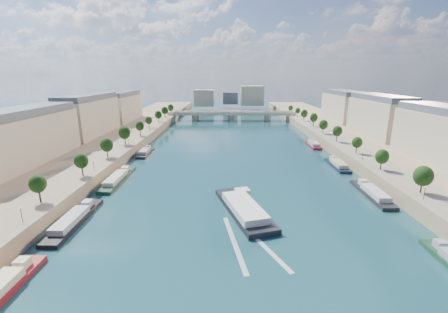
{
  "coord_description": "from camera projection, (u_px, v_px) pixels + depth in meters",
  "views": [
    {
      "loc": [
        -3.35,
        -34.55,
        39.5
      ],
      "look_at": [
        -4.84,
        91.29,
        5.0
      ],
      "focal_mm": 24.0,
      "sensor_mm": 36.0,
      "label": 1
    }
  ],
  "objects": [
    {
      "name": "lamps_left",
      "position": [
        114.0,
        151.0,
        129.05
      ],
      "size": [
        0.36,
        200.36,
        4.28
      ],
      "color": "black",
      "rests_on": "ground"
    },
    {
      "name": "tour_barge",
      "position": [
        244.0,
        208.0,
        88.54
      ],
      "size": [
        17.86,
        32.6,
        4.25
      ],
      "rotation": [
        0.0,
        0.0,
        0.3
      ],
      "color": "black",
      "rests_on": "ground"
    },
    {
      "name": "wake",
      "position": [
        247.0,
        242.0,
        72.94
      ],
      "size": [
        15.2,
        25.8,
        0.04
      ],
      "color": "silver",
      "rests_on": "ground"
    },
    {
      "name": "quay_left",
      "position": [
        81.0,
        156.0,
        140.32
      ],
      "size": [
        44.0,
        520.0,
        5.0
      ],
      "primitive_type": "cube",
      "color": "#9E8460",
      "rests_on": "ground"
    },
    {
      "name": "bridge",
      "position": [
        231.0,
        115.0,
        265.45
      ],
      "size": [
        112.0,
        12.0,
        8.15
      ],
      "color": "#C1B79E",
      "rests_on": "ground"
    },
    {
      "name": "lamps_right",
      "position": [
        345.0,
        144.0,
        142.32
      ],
      "size": [
        0.36,
        200.36,
        4.28
      ],
      "color": "black",
      "rests_on": "ground"
    },
    {
      "name": "buildings_right",
      "position": [
        408.0,
        123.0,
        146.41
      ],
      "size": [
        16.0,
        226.0,
        23.2
      ],
      "color": "#B9A88E",
      "rests_on": "ground"
    },
    {
      "name": "skyline",
      "position": [
        233.0,
        97.0,
        347.94
      ],
      "size": [
        79.0,
        42.0,
        22.0
      ],
      "color": "#B9A88E",
      "rests_on": "ground"
    },
    {
      "name": "pave_right",
      "position": [
        358.0,
        152.0,
        138.17
      ],
      "size": [
        14.0,
        520.0,
        0.1
      ],
      "primitive_type": "cube",
      "color": "gray",
      "rests_on": "quay_right"
    },
    {
      "name": "quay_right",
      "position": [
        390.0,
        157.0,
        138.67
      ],
      "size": [
        44.0,
        520.0,
        5.0
      ],
      "primitive_type": "cube",
      "color": "#9E8460",
      "rests_on": "ground"
    },
    {
      "name": "trees_right",
      "position": [
        347.0,
        136.0,
        146.4
      ],
      "size": [
        4.8,
        268.8,
        8.26
      ],
      "color": "#382B1E",
      "rests_on": "ground"
    },
    {
      "name": "moored_barges_right",
      "position": [
        381.0,
        200.0,
        95.11
      ],
      "size": [
        5.0,
        168.77,
        3.6
      ],
      "color": "black",
      "rests_on": "ground"
    },
    {
      "name": "buildings_left",
      "position": [
        63.0,
        123.0,
        148.35
      ],
      "size": [
        16.0,
        226.0,
        23.2
      ],
      "color": "#B9A88E",
      "rests_on": "ground"
    },
    {
      "name": "pave_left",
      "position": [
        113.0,
        151.0,
        139.47
      ],
      "size": [
        14.0,
        520.0,
        0.1
      ],
      "primitive_type": "cube",
      "color": "gray",
      "rests_on": "quay_left"
    },
    {
      "name": "moored_barges_left",
      "position": [
        78.0,
        216.0,
        84.49
      ],
      "size": [
        5.0,
        156.1,
        3.6
      ],
      "color": "#191733",
      "rests_on": "ground"
    },
    {
      "name": "ground",
      "position": [
        235.0,
        162.0,
        140.16
      ],
      "size": [
        700.0,
        700.0,
        0.0
      ],
      "primitive_type": "plane",
      "color": "#0C2E35",
      "rests_on": "ground"
    },
    {
      "name": "trees_left",
      "position": [
        117.0,
        139.0,
        139.94
      ],
      "size": [
        4.8,
        268.8,
        8.26
      ],
      "color": "#382B1E",
      "rests_on": "ground"
    }
  ]
}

